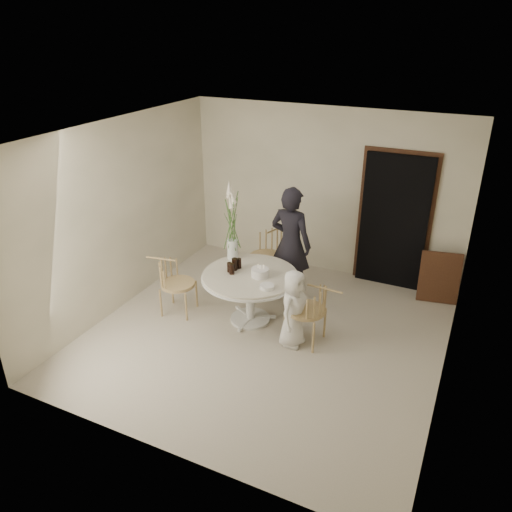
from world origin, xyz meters
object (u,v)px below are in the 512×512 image
at_px(chair_left, 170,277).
at_px(girl, 291,244).
at_px(table, 250,282).
at_px(chair_right, 315,306).
at_px(boy, 293,309).
at_px(flower_vase, 232,225).
at_px(chair_far, 272,249).
at_px(birthday_cake, 260,272).

distance_m(chair_left, girl, 1.81).
xyz_separation_m(table, chair_left, (-1.15, -0.26, -0.07)).
bearing_deg(chair_right, chair_left, -84.17).
xyz_separation_m(boy, flower_vase, (-1.18, 0.60, 0.72)).
bearing_deg(boy, girl, 28.82).
xyz_separation_m(chair_right, boy, (-0.25, -0.12, -0.03)).
relative_size(chair_far, chair_right, 1.07).
relative_size(boy, birthday_cake, 4.45).
bearing_deg(chair_left, chair_right, -96.60).
height_order(boy, flower_vase, flower_vase).
distance_m(chair_right, birthday_cake, 0.88).
distance_m(table, girl, 0.92).
relative_size(girl, birthday_cake, 7.40).
height_order(chair_far, girl, girl).
bearing_deg(chair_left, boy, -99.82).
distance_m(chair_far, chair_left, 1.70).
bearing_deg(chair_right, table, -95.66).
relative_size(table, chair_right, 1.54).
bearing_deg(girl, chair_far, -27.91).
relative_size(table, girl, 0.76).
xyz_separation_m(girl, flower_vase, (-0.69, -0.52, 0.37)).
height_order(table, girl, girl).
distance_m(table, chair_left, 1.18).
bearing_deg(boy, chair_right, -59.27).
xyz_separation_m(chair_left, girl, (1.39, 1.11, 0.33)).
distance_m(girl, birthday_cake, 0.86).
distance_m(chair_left, birthday_cake, 1.34).
bearing_deg(boy, birthday_cake, 70.50).
relative_size(table, boy, 1.26).
bearing_deg(girl, chair_left, 44.64).
relative_size(chair_right, birthday_cake, 3.65).
xyz_separation_m(table, chair_far, (-0.18, 1.14, -0.01)).
xyz_separation_m(girl, birthday_cake, (-0.10, -0.85, -0.09)).
bearing_deg(flower_vase, boy, -26.81).
distance_m(boy, flower_vase, 1.51).
bearing_deg(chair_right, flower_vase, -105.63).
distance_m(table, flower_vase, 0.84).
height_order(girl, birthday_cake, girl).
bearing_deg(chair_left, birthday_cake, -88.15).
bearing_deg(chair_right, boy, -61.25).
xyz_separation_m(chair_far, chair_left, (-0.97, -1.39, -0.06)).
height_order(table, chair_left, chair_left).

